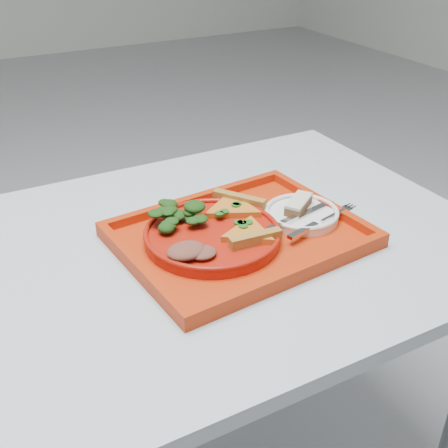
{
  "coord_description": "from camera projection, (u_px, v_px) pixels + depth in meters",
  "views": [
    {
      "loc": [
        -0.16,
        -0.84,
        1.33
      ],
      "look_at": [
        0.29,
        -0.0,
        0.78
      ],
      "focal_mm": 45.0,
      "sensor_mm": 36.0,
      "label": 1
    }
  ],
  "objects": [
    {
      "name": "table",
      "position": [
        85.0,
        309.0,
        1.03
      ],
      "size": [
        1.6,
        0.8,
        0.75
      ],
      "color": "#B4BFCA",
      "rests_on": "ground"
    },
    {
      "name": "salad_heap",
      "position": [
        175.0,
        212.0,
        1.09
      ],
      "size": [
        0.1,
        0.09,
        0.05
      ],
      "primitive_type": "ellipsoid",
      "color": "black",
      "rests_on": "dinner_plate"
    },
    {
      "name": "fork",
      "position": [
        321.0,
        221.0,
        1.1
      ],
      "size": [
        0.18,
        0.07,
        0.01
      ],
      "primitive_type": "cube",
      "rotation": [
        0.0,
        0.0,
        0.25
      ],
      "color": "silver",
      "rests_on": "side_plate"
    },
    {
      "name": "pizza_slice_b",
      "position": [
        232.0,
        206.0,
        1.14
      ],
      "size": [
        0.17,
        0.17,
        0.02
      ],
      "primitive_type": null,
      "rotation": [
        0.0,
        0.0,
        3.75
      ],
      "color": "gold",
      "rests_on": "dinner_plate"
    },
    {
      "name": "tray_main",
      "position": [
        240.0,
        239.0,
        1.09
      ],
      "size": [
        0.48,
        0.39,
        0.01
      ],
      "primitive_type": "cube",
      "rotation": [
        0.0,
        0.0,
        0.09
      ],
      "color": "#B32909",
      "rests_on": "table"
    },
    {
      "name": "dessert_bar",
      "position": [
        299.0,
        204.0,
        1.15
      ],
      "size": [
        0.09,
        0.07,
        0.02
      ],
      "rotation": [
        0.0,
        0.0,
        0.62
      ],
      "color": "#52341B",
      "rests_on": "side_plate"
    },
    {
      "name": "side_plate",
      "position": [
        301.0,
        216.0,
        1.15
      ],
      "size": [
        0.15,
        0.15,
        0.01
      ],
      "primitive_type": "cylinder",
      "color": "white",
      "rests_on": "tray_main"
    },
    {
      "name": "pizza_slice_a",
      "position": [
        249.0,
        231.0,
        1.05
      ],
      "size": [
        0.11,
        0.12,
        0.02
      ],
      "primitive_type": null,
      "rotation": [
        0.0,
        0.0,
        1.49
      ],
      "color": "gold",
      "rests_on": "dinner_plate"
    },
    {
      "name": "knife",
      "position": [
        301.0,
        214.0,
        1.13
      ],
      "size": [
        0.18,
        0.05,
        0.01
      ],
      "primitive_type": "cube",
      "rotation": [
        0.0,
        0.0,
        0.21
      ],
      "color": "silver",
      "rests_on": "side_plate"
    },
    {
      "name": "dinner_plate",
      "position": [
        212.0,
        237.0,
        1.07
      ],
      "size": [
        0.26,
        0.26,
        0.02
      ],
      "primitive_type": "cylinder",
      "color": "#A3170A",
      "rests_on": "tray_main"
    },
    {
      "name": "meat_portion",
      "position": [
        186.0,
        251.0,
        0.99
      ],
      "size": [
        0.07,
        0.06,
        0.02
      ],
      "primitive_type": "ellipsoid",
      "color": "brown",
      "rests_on": "dinner_plate"
    }
  ]
}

